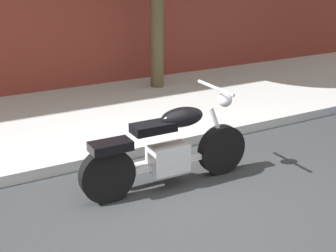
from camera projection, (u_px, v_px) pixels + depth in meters
name	position (u px, v px, depth m)	size (l,w,h in m)	color
ground_plane	(164.00, 208.00, 4.84)	(60.00, 60.00, 0.00)	#303335
sidewalk	(73.00, 120.00, 7.25)	(20.39, 3.33, 0.14)	#B1B1B1
motorcycle	(168.00, 150.00, 5.17)	(2.07, 0.70, 1.11)	black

